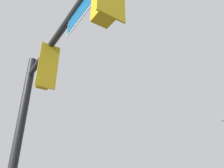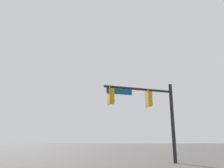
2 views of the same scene
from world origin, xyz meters
TOP-DOWN VIEW (x-y plane):
  - signal_pole_near at (-4.35, -8.03)m, footprint 5.45×1.59m

SIDE VIEW (x-z plane):
  - signal_pole_near at x=-4.35m, z-range 1.06..6.91m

